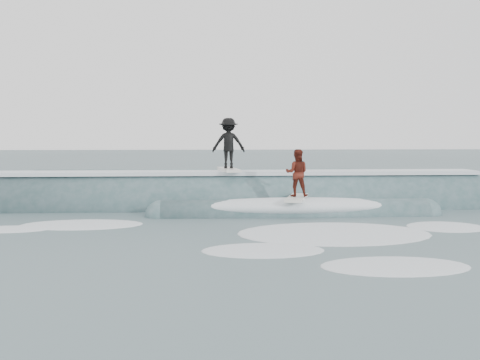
{
  "coord_description": "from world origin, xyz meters",
  "views": [
    {
      "loc": [
        -1.1,
        -15.27,
        2.72
      ],
      "look_at": [
        0.0,
        3.67,
        1.1
      ],
      "focal_mm": 40.0,
      "sensor_mm": 36.0,
      "label": 1
    }
  ],
  "objects": [
    {
      "name": "surfer_red",
      "position": [
        1.85,
        2.47,
        1.32
      ],
      "size": [
        1.11,
        2.07,
        1.69
      ],
      "color": "silver",
      "rests_on": "ground"
    },
    {
      "name": "breaking_wave",
      "position": [
        0.21,
        4.41,
        0.04
      ],
      "size": [
        21.51,
        4.07,
        2.58
      ],
      "color": "#335355",
      "rests_on": "ground"
    },
    {
      "name": "ground",
      "position": [
        0.0,
        0.0,
        0.0
      ],
      "size": [
        160.0,
        160.0,
        0.0
      ],
      "primitive_type": "plane",
      "color": "#384E52",
      "rests_on": "ground"
    },
    {
      "name": "far_swells",
      "position": [
        -1.57,
        17.65,
        0.0
      ],
      "size": [
        41.5,
        8.65,
        0.8
      ],
      "color": "#335355",
      "rests_on": "ground"
    },
    {
      "name": "whitewater",
      "position": [
        0.23,
        -1.04,
        0.0
      ],
      "size": [
        15.12,
        7.73,
        0.1
      ],
      "color": "white",
      "rests_on": "ground"
    },
    {
      "name": "surfer_black",
      "position": [
        -0.37,
        4.67,
        2.33
      ],
      "size": [
        1.21,
        2.06,
        1.97
      ],
      "color": "silver",
      "rests_on": "ground"
    }
  ]
}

